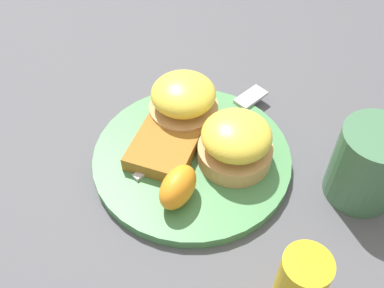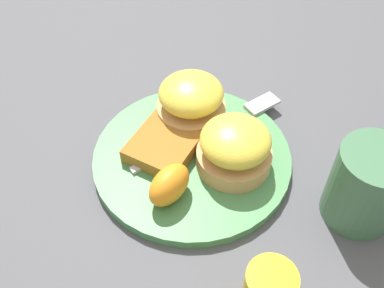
# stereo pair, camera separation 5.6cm
# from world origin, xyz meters

# --- Properties ---
(ground_plane) EXTENTS (1.10, 1.10, 0.00)m
(ground_plane) POSITION_xyz_m (0.00, 0.00, 0.00)
(ground_plane) COLOR #4C4C51
(plate) EXTENTS (0.25, 0.25, 0.01)m
(plate) POSITION_xyz_m (0.00, 0.00, 0.01)
(plate) COLOR #47844C
(plate) RESTS_ON ground_plane
(sandwich_benedict_left) EXTENTS (0.09, 0.09, 0.06)m
(sandwich_benedict_left) POSITION_xyz_m (0.02, -0.05, 0.05)
(sandwich_benedict_left) COLOR tan
(sandwich_benedict_left) RESTS_ON plate
(sandwich_benedict_right) EXTENTS (0.09, 0.09, 0.06)m
(sandwich_benedict_right) POSITION_xyz_m (0.05, 0.04, 0.05)
(sandwich_benedict_right) COLOR tan
(sandwich_benedict_right) RESTS_ON plate
(hashbrown_patty) EXTENTS (0.10, 0.09, 0.02)m
(hashbrown_patty) POSITION_xyz_m (-0.01, 0.03, 0.02)
(hashbrown_patty) COLOR #9D6624
(hashbrown_patty) RESTS_ON plate
(orange_wedge) EXTENTS (0.06, 0.04, 0.04)m
(orange_wedge) POSITION_xyz_m (-0.07, -0.02, 0.04)
(orange_wedge) COLOR orange
(orange_wedge) RESTS_ON plate
(fork) EXTENTS (0.23, 0.09, 0.00)m
(fork) POSITION_xyz_m (0.06, -0.00, 0.02)
(fork) COLOR silver
(fork) RESTS_ON plate
(cup) EXTENTS (0.11, 0.08, 0.10)m
(cup) POSITION_xyz_m (0.06, -0.20, 0.05)
(cup) COLOR #42704C
(cup) RESTS_ON ground_plane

